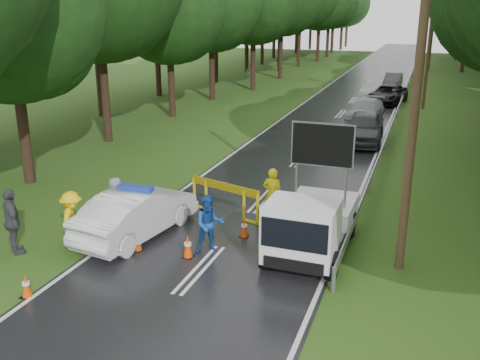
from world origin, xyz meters
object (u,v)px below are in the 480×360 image
at_px(work_truck, 310,223).
at_px(queue_car_third, 388,94).
at_px(queue_car_first, 364,128).
at_px(queue_car_second, 365,110).
at_px(police_sedan, 137,213).
at_px(queue_car_fourth, 393,80).
at_px(barrier, 225,191).
at_px(civilian, 209,224).
at_px(officer, 272,195).

relative_size(work_truck, queue_car_third, 0.94).
bearing_deg(queue_car_first, queue_car_second, 93.22).
bearing_deg(queue_car_second, police_sedan, -97.29).
distance_m(work_truck, queue_car_fourth, 36.36).
xyz_separation_m(police_sedan, work_truck, (5.43, 0.51, 0.22)).
height_order(barrier, queue_car_fourth, queue_car_fourth).
xyz_separation_m(work_truck, civilian, (-2.82, -0.85, -0.10)).
distance_m(police_sedan, officer, 4.54).
relative_size(officer, civilian, 1.04).
bearing_deg(queue_car_fourth, officer, -89.75).
bearing_deg(queue_car_third, police_sedan, -92.92).
distance_m(police_sedan, civilian, 2.63).
distance_m(police_sedan, queue_car_fourth, 37.22).
bearing_deg(barrier, queue_car_second, 100.00).
bearing_deg(officer, police_sedan, 35.93).
height_order(queue_car_first, queue_car_second, queue_car_first).
bearing_deg(police_sedan, work_truck, -165.76).
bearing_deg(police_sedan, civilian, -178.50).
bearing_deg(civilian, police_sedan, 143.03).
height_order(work_truck, civilian, work_truck).
distance_m(queue_car_second, queue_car_fourth, 16.02).
distance_m(barrier, officer, 1.68).
height_order(civilian, queue_car_first, civilian).
bearing_deg(queue_car_second, officer, -87.82).
distance_m(barrier, queue_car_second, 18.50).
height_order(police_sedan, queue_car_third, police_sedan).
bearing_deg(queue_car_fourth, work_truck, -86.82).
height_order(queue_car_second, queue_car_fourth, queue_car_second).
bearing_deg(queue_car_first, queue_car_fourth, 87.44).
relative_size(barrier, civilian, 1.57).
xyz_separation_m(police_sedan, civilian, (2.61, -0.34, 0.12)).
distance_m(queue_car_first, queue_car_fourth, 22.01).
bearing_deg(civilian, officer, 41.26).
xyz_separation_m(queue_car_third, queue_car_fourth, (-0.26, 8.93, -0.04)).
height_order(civilian, queue_car_second, civilian).
height_order(barrier, queue_car_second, queue_car_second).
xyz_separation_m(police_sedan, queue_car_first, (5.21, 14.86, 0.06)).
distance_m(police_sedan, barrier, 3.23).
relative_size(officer, queue_car_fourth, 0.48).
distance_m(barrier, queue_car_first, 12.73).
bearing_deg(officer, queue_car_second, -93.27).
distance_m(police_sedan, queue_car_first, 15.75).
relative_size(work_truck, queue_car_fourth, 1.19).
xyz_separation_m(barrier, officer, (1.68, 0.14, 0.01)).
relative_size(police_sedan, work_truck, 1.04).
height_order(officer, queue_car_first, officer).
xyz_separation_m(police_sedan, queue_car_second, (4.58, 20.86, -0.09)).
bearing_deg(queue_car_second, queue_car_fourth, 93.16).
relative_size(barrier, queue_car_first, 0.58).
bearing_deg(queue_car_second, civilian, -90.22).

